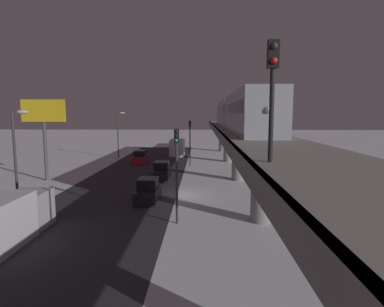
# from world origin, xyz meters

# --- Properties ---
(ground_plane) EXTENTS (240.00, 240.00, 0.00)m
(ground_plane) POSITION_xyz_m (0.00, 0.00, 0.00)
(ground_plane) COLOR silver
(avenue_asphalt) EXTENTS (11.00, 84.14, 0.01)m
(avenue_asphalt) POSITION_xyz_m (5.73, 0.00, 0.00)
(avenue_asphalt) COLOR #28282D
(avenue_asphalt) RESTS_ON ground_plane
(elevated_railway) EXTENTS (5.00, 84.14, 5.76)m
(elevated_railway) POSITION_xyz_m (-5.99, 0.00, 4.95)
(elevated_railway) COLOR gray
(elevated_railway) RESTS_ON ground_plane
(subway_train) EXTENTS (2.94, 36.87, 3.40)m
(subway_train) POSITION_xyz_m (-6.08, -9.54, 7.54)
(subway_train) COLOR #999EA8
(subway_train) RESTS_ON elevated_railway
(rail_signal) EXTENTS (0.36, 0.41, 4.00)m
(rail_signal) POSITION_xyz_m (-4.34, 17.78, 8.49)
(rail_signal) COLOR black
(rail_signal) RESTS_ON elevated_railway
(sedan_black) EXTENTS (1.80, 4.08, 1.97)m
(sedan_black) POSITION_xyz_m (2.53, 1.99, 0.80)
(sedan_black) COLOR black
(sedan_black) RESTS_ON ground_plane
(sedan_black_2) EXTENTS (1.80, 4.35, 1.97)m
(sedan_black_2) POSITION_xyz_m (2.53, -7.53, 0.80)
(sedan_black_2) COLOR black
(sedan_black_2) RESTS_ON ground_plane
(sedan_red) EXTENTS (1.80, 4.24, 1.97)m
(sedan_red) POSITION_xyz_m (7.13, -18.68, 0.80)
(sedan_red) COLOR #A51E1E
(sedan_red) RESTS_ON ground_plane
(box_truck) EXTENTS (2.40, 7.40, 2.80)m
(box_truck) POSITION_xyz_m (2.33, -29.22, 1.35)
(box_truck) COLOR black
(box_truck) RESTS_ON ground_plane
(delivery_van) EXTENTS (2.40, 7.40, 2.80)m
(delivery_van) POSITION_xyz_m (9.13, 11.37, 1.35)
(delivery_van) COLOR #B2B2B7
(delivery_van) RESTS_ON ground_plane
(traffic_light_near) EXTENTS (0.32, 0.44, 6.40)m
(traffic_light_near) POSITION_xyz_m (-0.37, 7.60, 4.20)
(traffic_light_near) COLOR #2D2D2D
(traffic_light_near) RESTS_ON ground_plane
(traffic_light_mid) EXTENTS (0.32, 0.44, 6.40)m
(traffic_light_mid) POSITION_xyz_m (-0.37, -16.37, 4.20)
(traffic_light_mid) COLOR #2D2D2D
(traffic_light_mid) RESTS_ON ground_plane
(commercial_billboard) EXTENTS (4.80, 0.36, 8.90)m
(commercial_billboard) POSITION_xyz_m (15.21, -6.20, 6.83)
(commercial_billboard) COLOR #4C4C51
(commercial_billboard) RESTS_ON ground_plane
(street_lamp_near) EXTENTS (1.35, 0.44, 7.65)m
(street_lamp_near) POSITION_xyz_m (11.80, 5.00, 4.81)
(street_lamp_near) COLOR #38383D
(street_lamp_near) RESTS_ON ground_plane
(street_lamp_far) EXTENTS (1.35, 0.44, 7.65)m
(street_lamp_far) POSITION_xyz_m (11.80, -25.00, 4.81)
(street_lamp_far) COLOR #38383D
(street_lamp_far) RESTS_ON ground_plane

